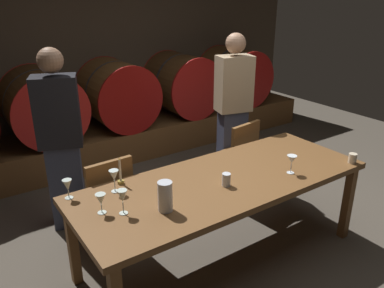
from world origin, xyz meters
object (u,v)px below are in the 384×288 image
Objects in this scene: dining_table at (223,186)px; wine_glass_left at (101,200)px; wine_barrel_far_right at (234,76)px; guest_left at (61,140)px; cup_left at (226,180)px; cup_right at (353,158)px; chair_right at (237,156)px; guest_right at (233,108)px; chair_left at (107,199)px; wine_glass_far_right at (292,160)px; wine_glass_center at (122,197)px; wine_barrel_center at (117,94)px; candle_center at (120,176)px; pitcher at (165,196)px; wine_glass_far_left at (67,186)px; wine_barrel_right at (181,84)px; wine_barrel_left at (42,106)px; wine_glass_right at (114,176)px.

wine_glass_left is (-0.99, 0.07, 0.17)m from dining_table.
guest_left reaches higher than wine_barrel_far_right.
cup_left is 1.19× the size of cup_right.
chair_right is 0.60m from guest_right.
wine_glass_far_right reaches higher than chair_left.
dining_table is at bearing 61.63° from guest_right.
wine_barrel_center is at bearing 66.46° from wine_glass_center.
chair_right is at bearing 74.90° from wine_glass_far_right.
candle_center is 0.81m from cup_left.
dining_table is 1.00m from chair_left.
dining_table is 1.51m from guest_right.
guest_left is 1.16m from wine_glass_left.
pitcher is at bearing -107.93° from wine_barrel_center.
wine_glass_left is (-0.37, 0.21, -0.01)m from pitcher.
pitcher is 0.72m from wine_glass_far_left.
dining_table is 1.18m from wine_glass_far_left.
wine_glass_far_right is (1.13, -0.09, 0.01)m from pitcher.
wine_glass_left is 0.95m from cup_left.
wine_barrel_center is at bearing -49.00° from guest_right.
pitcher is 1.38× the size of wine_glass_far_right.
wine_barrel_far_right is 1.02× the size of chair_left.
pitcher is at bearing -30.08° from wine_glass_left.
guest_left reaches higher than wine_barrel_center.
dining_table is 1.08m from chair_right.
wine_barrel_right is 3.33m from pitcher.
pitcher is (-0.62, -0.14, 0.17)m from dining_table.
dining_table is (-2.29, -2.59, -0.16)m from wine_barrel_far_right.
wine_glass_far_right is (-1.77, -2.82, 0.02)m from wine_barrel_far_right.
guest_left is at bearing -25.33° from chair_right.
guest_left is (-0.19, -1.36, 0.03)m from wine_barrel_left.
cup_left is (-1.34, -2.69, -0.04)m from wine_barrel_right.
wine_glass_far_right is at bearing -20.93° from wine_glass_far_left.
wine_glass_center reaches higher than wine_glass_right.
wine_glass_far_left is at bearing 179.00° from candle_center.
wine_glass_center reaches higher than chair_right.
chair_right is at bearing 44.90° from cup_left.
wine_glass_center is at bearing -129.61° from wine_barrel_right.
wine_barrel_far_right is at bearing 39.54° from wine_glass_center.
guest_left reaches higher than wine_glass_far_right.
wine_glass_center is at bearing -140.46° from wine_barrel_far_right.
wine_glass_center is at bearing 75.36° from chair_left.
wine_glass_center is at bearing -112.56° from candle_center.
cup_right is at bearing -74.30° from wine_barrel_center.
wine_barrel_far_right is 3.21m from cup_right.
wine_barrel_center is at bearing -109.64° from guest_left.
wine_glass_far_right reaches higher than wine_glass_far_left.
wine_barrel_center is 1.00× the size of wine_barrel_right.
guest_right is 7.68× the size of candle_center.
wine_barrel_far_right is at bearing 0.00° from wine_barrel_center.
guest_right reaches higher than chair_right.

